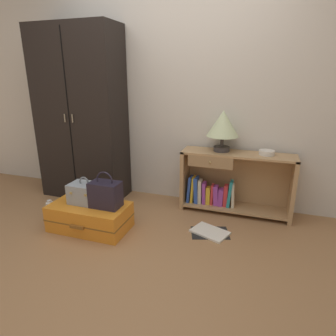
{
  "coord_description": "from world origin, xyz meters",
  "views": [
    {
      "loc": [
        1.01,
        -1.73,
        1.45
      ],
      "look_at": [
        0.12,
        0.91,
        0.55
      ],
      "focal_mm": 31.09,
      "sensor_mm": 36.0,
      "label": 1
    }
  ],
  "objects_px": {
    "bottle": "(51,211)",
    "train_case": "(85,193)",
    "suitcase_large": "(90,217)",
    "bookshelf": "(230,183)",
    "open_book_on_floor": "(210,232)",
    "table_lamp": "(223,125)",
    "bowl": "(267,153)",
    "wardrobe": "(81,115)",
    "handbag": "(105,194)"
  },
  "relations": [
    {
      "from": "bottle",
      "to": "train_case",
      "type": "bearing_deg",
      "value": 1.83
    },
    {
      "from": "suitcase_large",
      "to": "bottle",
      "type": "relative_size",
      "value": 3.48
    },
    {
      "from": "train_case",
      "to": "bottle",
      "type": "height_order",
      "value": "train_case"
    },
    {
      "from": "bookshelf",
      "to": "suitcase_large",
      "type": "xyz_separation_m",
      "value": [
        -1.23,
        -0.84,
        -0.2
      ]
    },
    {
      "from": "bottle",
      "to": "bookshelf",
      "type": "bearing_deg",
      "value": 25.33
    },
    {
      "from": "train_case",
      "to": "open_book_on_floor",
      "type": "height_order",
      "value": "train_case"
    },
    {
      "from": "suitcase_large",
      "to": "open_book_on_floor",
      "type": "height_order",
      "value": "suitcase_large"
    },
    {
      "from": "bottle",
      "to": "suitcase_large",
      "type": "bearing_deg",
      "value": -2.84
    },
    {
      "from": "table_lamp",
      "to": "bowl",
      "type": "bearing_deg",
      "value": -0.57
    },
    {
      "from": "wardrobe",
      "to": "train_case",
      "type": "xyz_separation_m",
      "value": [
        0.47,
        -0.72,
        -0.63
      ]
    },
    {
      "from": "bookshelf",
      "to": "bottle",
      "type": "bearing_deg",
      "value": -154.67
    },
    {
      "from": "table_lamp",
      "to": "bottle",
      "type": "relative_size",
      "value": 1.96
    },
    {
      "from": "bookshelf",
      "to": "open_book_on_floor",
      "type": "relative_size",
      "value": 2.85
    },
    {
      "from": "wardrobe",
      "to": "suitcase_large",
      "type": "bearing_deg",
      "value": -55.15
    },
    {
      "from": "bookshelf",
      "to": "bottle",
      "type": "distance_m",
      "value": 1.91
    },
    {
      "from": "bookshelf",
      "to": "wardrobe",
      "type": "bearing_deg",
      "value": -177.47
    },
    {
      "from": "wardrobe",
      "to": "open_book_on_floor",
      "type": "height_order",
      "value": "wardrobe"
    },
    {
      "from": "bookshelf",
      "to": "table_lamp",
      "type": "height_order",
      "value": "table_lamp"
    },
    {
      "from": "wardrobe",
      "to": "bookshelf",
      "type": "distance_m",
      "value": 1.88
    },
    {
      "from": "suitcase_large",
      "to": "handbag",
      "type": "bearing_deg",
      "value": 6.17
    },
    {
      "from": "handbag",
      "to": "open_book_on_floor",
      "type": "bearing_deg",
      "value": 15.55
    },
    {
      "from": "table_lamp",
      "to": "suitcase_large",
      "type": "relative_size",
      "value": 0.56
    },
    {
      "from": "train_case",
      "to": "open_book_on_floor",
      "type": "xyz_separation_m",
      "value": [
        1.19,
        0.25,
        -0.34
      ]
    },
    {
      "from": "bowl",
      "to": "open_book_on_floor",
      "type": "xyz_separation_m",
      "value": [
        -0.44,
        -0.56,
        -0.68
      ]
    },
    {
      "from": "handbag",
      "to": "bottle",
      "type": "bearing_deg",
      "value": 179.57
    },
    {
      "from": "bowl",
      "to": "train_case",
      "type": "bearing_deg",
      "value": -153.73
    },
    {
      "from": "bowl",
      "to": "open_book_on_floor",
      "type": "distance_m",
      "value": 0.99
    },
    {
      "from": "bowl",
      "to": "handbag",
      "type": "distance_m",
      "value": 1.65
    },
    {
      "from": "table_lamp",
      "to": "train_case",
      "type": "xyz_separation_m",
      "value": [
        -1.18,
        -0.81,
        -0.6
      ]
    },
    {
      "from": "train_case",
      "to": "bookshelf",
      "type": "bearing_deg",
      "value": 31.87
    },
    {
      "from": "wardrobe",
      "to": "bookshelf",
      "type": "xyz_separation_m",
      "value": [
        1.76,
        0.08,
        -0.66
      ]
    },
    {
      "from": "table_lamp",
      "to": "bowl",
      "type": "relative_size",
      "value": 2.75
    },
    {
      "from": "bottle",
      "to": "table_lamp",
      "type": "bearing_deg",
      "value": 27.14
    },
    {
      "from": "table_lamp",
      "to": "handbag",
      "type": "bearing_deg",
      "value": -138.54
    },
    {
      "from": "wardrobe",
      "to": "bottle",
      "type": "height_order",
      "value": "wardrobe"
    },
    {
      "from": "suitcase_large",
      "to": "wardrobe",
      "type": "bearing_deg",
      "value": 124.85
    },
    {
      "from": "handbag",
      "to": "table_lamp",
      "type": "bearing_deg",
      "value": 41.46
    },
    {
      "from": "table_lamp",
      "to": "handbag",
      "type": "height_order",
      "value": "table_lamp"
    },
    {
      "from": "table_lamp",
      "to": "handbag",
      "type": "xyz_separation_m",
      "value": [
        -0.94,
        -0.83,
        -0.57
      ]
    },
    {
      "from": "table_lamp",
      "to": "wardrobe",
      "type": "bearing_deg",
      "value": -176.92
    },
    {
      "from": "table_lamp",
      "to": "suitcase_large",
      "type": "height_order",
      "value": "table_lamp"
    },
    {
      "from": "train_case",
      "to": "open_book_on_floor",
      "type": "relative_size",
      "value": 0.71
    },
    {
      "from": "bookshelf",
      "to": "suitcase_large",
      "type": "height_order",
      "value": "bookshelf"
    },
    {
      "from": "wardrobe",
      "to": "table_lamp",
      "type": "relative_size",
      "value": 4.59
    },
    {
      "from": "open_book_on_floor",
      "to": "suitcase_large",
      "type": "bearing_deg",
      "value": -165.89
    },
    {
      "from": "bookshelf",
      "to": "train_case",
      "type": "relative_size",
      "value": 4.04
    },
    {
      "from": "open_book_on_floor",
      "to": "bowl",
      "type": "bearing_deg",
      "value": 51.57
    },
    {
      "from": "handbag",
      "to": "bowl",
      "type": "bearing_deg",
      "value": 30.58
    },
    {
      "from": "bookshelf",
      "to": "train_case",
      "type": "height_order",
      "value": "bookshelf"
    },
    {
      "from": "bookshelf",
      "to": "bottle",
      "type": "relative_size",
      "value": 5.35
    }
  ]
}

